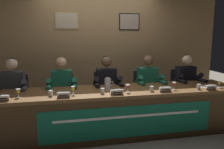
{
  "coord_description": "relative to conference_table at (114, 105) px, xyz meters",
  "views": [
    {
      "loc": [
        -0.72,
        -3.4,
        1.59
      ],
      "look_at": [
        0.0,
        0.0,
        0.99
      ],
      "focal_mm": 35.18,
      "sensor_mm": 36.0,
      "label": 1
    }
  ],
  "objects": [
    {
      "name": "water_cup_left",
      "position": [
        -0.96,
        -0.09,
        0.26
      ],
      "size": [
        0.06,
        0.06,
        0.08
      ],
      "color": "silver",
      "rests_on": "conference_table"
    },
    {
      "name": "ground_plane",
      "position": [
        -0.0,
        0.12,
        -0.52
      ],
      "size": [
        12.0,
        12.0,
        0.0
      ],
      "primitive_type": "plane",
      "color": "gray"
    },
    {
      "name": "panelist_left",
      "position": [
        -0.81,
        0.54,
        0.21
      ],
      "size": [
        0.51,
        0.48,
        1.25
      ],
      "color": "black",
      "rests_on": "ground_plane"
    },
    {
      "name": "panelist_far_right",
      "position": [
        1.6,
        0.54,
        0.21
      ],
      "size": [
        0.51,
        0.48,
        1.25
      ],
      "color": "black",
      "rests_on": "ground_plane"
    },
    {
      "name": "chair_far_left",
      "position": [
        -1.61,
        0.74,
        -0.07
      ],
      "size": [
        0.44,
        0.44,
        0.92
      ],
      "color": "black",
      "rests_on": "ground_plane"
    },
    {
      "name": "wall_back_panelled",
      "position": [
        -0.0,
        1.52,
        0.78
      ],
      "size": [
        5.51,
        0.14,
        2.6
      ],
      "color": "#937047",
      "rests_on": "ground_plane"
    },
    {
      "name": "chair_left",
      "position": [
        -0.81,
        0.74,
        -0.07
      ],
      "size": [
        0.44,
        0.44,
        0.92
      ],
      "color": "black",
      "rests_on": "ground_plane"
    },
    {
      "name": "chair_far_right",
      "position": [
        1.6,
        0.74,
        -0.07
      ],
      "size": [
        0.44,
        0.44,
        0.92
      ],
      "color": "black",
      "rests_on": "ground_plane"
    },
    {
      "name": "juice_glass_far_right",
      "position": [
        1.8,
        -0.1,
        0.3
      ],
      "size": [
        0.06,
        0.06,
        0.12
      ],
      "color": "white",
      "rests_on": "conference_table"
    },
    {
      "name": "juice_glass_center",
      "position": [
        0.2,
        -0.1,
        0.3
      ],
      "size": [
        0.06,
        0.06,
        0.12
      ],
      "color": "white",
      "rests_on": "conference_table"
    },
    {
      "name": "juice_glass_right",
      "position": [
        0.98,
        -0.09,
        0.3
      ],
      "size": [
        0.06,
        0.06,
        0.12
      ],
      "color": "white",
      "rests_on": "conference_table"
    },
    {
      "name": "water_cup_far_right",
      "position": [
        1.39,
        -0.15,
        0.26
      ],
      "size": [
        0.06,
        0.06,
        0.08
      ],
      "color": "silver",
      "rests_on": "conference_table"
    },
    {
      "name": "juice_glass_left",
      "position": [
        -0.63,
        -0.05,
        0.3
      ],
      "size": [
        0.06,
        0.06,
        0.12
      ],
      "color": "white",
      "rests_on": "conference_table"
    },
    {
      "name": "nameplate_center",
      "position": [
        0.0,
        -0.2,
        0.26
      ],
      "size": [
        0.19,
        0.06,
        0.08
      ],
      "color": "white",
      "rests_on": "conference_table"
    },
    {
      "name": "water_pitcher_central",
      "position": [
        -0.07,
        0.14,
        0.31
      ],
      "size": [
        0.15,
        0.1,
        0.21
      ],
      "color": "silver",
      "rests_on": "conference_table"
    },
    {
      "name": "conference_table",
      "position": [
        0.0,
        0.0,
        0.0
      ],
      "size": [
        4.31,
        0.88,
        0.74
      ],
      "color": "brown",
      "rests_on": "ground_plane"
    },
    {
      "name": "document_stack_far_right",
      "position": [
        1.58,
        -0.03,
        0.22
      ],
      "size": [
        0.23,
        0.18,
        0.01
      ],
      "color": "white",
      "rests_on": "conference_table"
    },
    {
      "name": "nameplate_far_left",
      "position": [
        -1.57,
        -0.2,
        0.26
      ],
      "size": [
        0.16,
        0.06,
        0.08
      ],
      "color": "white",
      "rests_on": "conference_table"
    },
    {
      "name": "chair_right",
      "position": [
        0.8,
        0.74,
        -0.07
      ],
      "size": [
        0.44,
        0.44,
        0.92
      ],
      "color": "black",
      "rests_on": "ground_plane"
    },
    {
      "name": "nameplate_right",
      "position": [
        0.78,
        -0.19,
        0.26
      ],
      "size": [
        0.19,
        0.06,
        0.08
      ],
      "color": "white",
      "rests_on": "conference_table"
    },
    {
      "name": "panelist_center",
      "position": [
        -0.0,
        0.54,
        0.21
      ],
      "size": [
        0.51,
        0.48,
        1.25
      ],
      "color": "black",
      "rests_on": "ground_plane"
    },
    {
      "name": "juice_glass_far_left",
      "position": [
        -1.4,
        -0.05,
        0.3
      ],
      "size": [
        0.06,
        0.06,
        0.12
      ],
      "color": "white",
      "rests_on": "conference_table"
    },
    {
      "name": "water_cup_center",
      "position": [
        -0.2,
        -0.1,
        0.26
      ],
      "size": [
        0.06,
        0.06,
        0.08
      ],
      "color": "silver",
      "rests_on": "conference_table"
    },
    {
      "name": "chair_center",
      "position": [
        -0.0,
        0.74,
        -0.07
      ],
      "size": [
        0.44,
        0.44,
        0.92
      ],
      "color": "black",
      "rests_on": "ground_plane"
    },
    {
      "name": "nameplate_far_right",
      "position": [
        1.57,
        -0.22,
        0.26
      ],
      "size": [
        0.18,
        0.06,
        0.08
      ],
      "color": "white",
      "rests_on": "conference_table"
    },
    {
      "name": "panelist_far_left",
      "position": [
        -1.61,
        0.54,
        0.21
      ],
      "size": [
        0.51,
        0.48,
        1.25
      ],
      "color": "black",
      "rests_on": "ground_plane"
    },
    {
      "name": "nameplate_left",
      "position": [
        -0.77,
        -0.2,
        0.26
      ],
      "size": [
        0.18,
        0.06,
        0.08
      ],
      "color": "white",
      "rests_on": "conference_table"
    },
    {
      "name": "panelist_right",
      "position": [
        0.8,
        0.54,
        0.21
      ],
      "size": [
        0.51,
        0.48,
        1.25
      ],
      "color": "black",
      "rests_on": "ground_plane"
    },
    {
      "name": "water_cup_right",
      "position": [
        0.58,
        -0.12,
        0.26
      ],
      "size": [
        0.06,
        0.06,
        0.08
      ],
      "color": "silver",
      "rests_on": "conference_table"
    }
  ]
}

